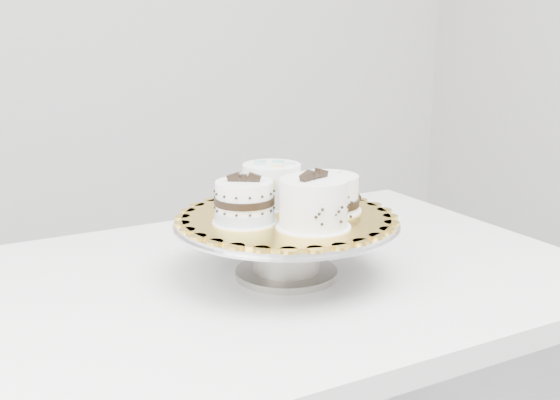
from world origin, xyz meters
name	(u,v)px	position (x,y,z in m)	size (l,w,h in m)	color
table	(257,317)	(0.06, 0.08, 0.67)	(1.21, 0.84, 0.75)	white
cake_stand	(286,237)	(0.11, 0.05, 0.82)	(0.39, 0.39, 0.10)	gray
cake_board	(287,217)	(0.11, 0.05, 0.86)	(0.35, 0.35, 0.01)	gold
cake_swirl	(314,205)	(0.11, -0.03, 0.90)	(0.14, 0.14, 0.10)	white
cake_banded	(244,204)	(0.03, 0.05, 0.89)	(0.13, 0.13, 0.09)	white
cake_dots	(272,185)	(0.11, 0.13, 0.90)	(0.13, 0.13, 0.08)	white
cake_ribbon	(327,194)	(0.19, 0.05, 0.89)	(0.13, 0.12, 0.07)	white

